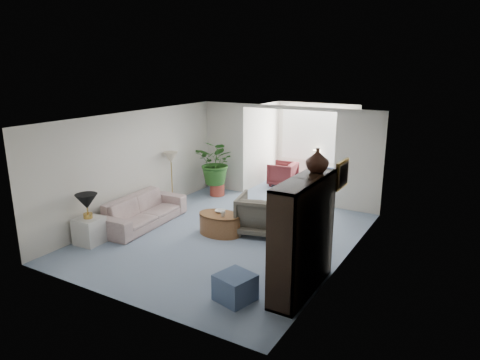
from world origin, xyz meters
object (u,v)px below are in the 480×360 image
Objects in this scene: coffee_bowl at (220,211)px; entertainment_cabinet at (303,236)px; sofa at (143,211)px; end_table at (89,231)px; floor_lamp at (171,158)px; plant_pot at (217,190)px; side_table_dark at (296,222)px; ottoman at (235,287)px; sunroom_chair_blue at (331,181)px; sunroom_chair_maroon at (283,174)px; table_lamp at (87,201)px; sunroom_table at (315,175)px; cabinet_urn at (317,160)px; wingback_chair at (260,214)px; framed_picture at (343,174)px; coffee_table at (220,224)px; coffee_cup at (223,214)px.

entertainment_cabinet is (2.47, -1.43, 0.45)m from coffee_bowl.
coffee_bowl is at bearing -77.75° from sofa.
end_table is 2.70m from coffee_bowl.
floor_lamp is 0.90× the size of plant_pot.
side_table_dark reaches higher than ottoman.
sunroom_chair_blue is (1.09, 4.06, -0.14)m from coffee_bowl.
sunroom_chair_maroon reaches higher than ottoman.
table_lamp is (0.00, 0.00, 0.62)m from end_table.
side_table_dark is 4.28m from sunroom_table.
coffee_bowl is 0.56× the size of cabinet_urn.
sofa is 2.67m from wingback_chair.
framed_picture reaches higher than sunroom_table.
sunroom_chair_maroon is (-1.50, 0.00, 0.02)m from sunroom_chair_blue.
floor_lamp reaches higher than side_table_dark.
sunroom_chair_blue is at bearing -45.00° from sunroom_table.
cabinet_urn is at bearing -38.26° from plant_pot.
ottoman is (3.78, -3.17, -1.04)m from floor_lamp.
sunroom_chair_blue is at bearing 95.59° from ottoman.
framed_picture is 0.53× the size of coffee_table.
sunroom_table is at bearing 40.46° from sunroom_chair_blue.
entertainment_cabinet is at bearing -64.61° from side_table_dark.
entertainment_cabinet is (2.42, -1.33, 0.70)m from coffee_table.
floor_lamp is at bearing 8.77° from sofa.
sunroom_chair_blue is 0.96× the size of sunroom_chair_maroon.
cabinet_urn is at bearing -20.70° from coffee_bowl.
ottoman is (1.66, -2.13, -0.02)m from coffee_table.
cabinet_urn reaches higher than coffee_cup.
sunroom_table is at bearing 88.36° from coffee_cup.
cabinet_urn reaches higher than table_lamp.
entertainment_cabinet is at bearing -42.41° from plant_pot.
sunroom_chair_blue is at bearing -109.02° from wingback_chair.
coffee_bowl is at bearing 1.17° from sunroom_chair_maroon.
coffee_table is 8.64× the size of coffee_cup.
coffee_table is 2.70m from ottoman.
sofa reaches higher than coffee_bowl.
sunroom_chair_blue reaches higher than coffee_cup.
floor_lamp is 4.98m from cabinet_urn.
coffee_bowl is (1.75, 0.50, 0.15)m from sofa.
coffee_table is at bearing 127.99° from ottoman.
sunroom_table is (1.88, 2.59, 0.09)m from plant_pot.
wingback_chair is at bearing 109.91° from ottoman.
sunroom_chair_blue is (0.33, 3.68, -0.09)m from wingback_chair.
end_table is 2.72m from coffee_cup.
floor_lamp reaches higher than ottoman.
coffee_table is 4.19m from sunroom_chair_maroon.
sunroom_table is at bearing -25.26° from sofa.
plant_pot is at bearing 152.81° from side_table_dark.
coffee_table is 2.45× the size of cabinet_urn.
sunroom_table is at bearing -98.48° from wingback_chair.
sunroom_chair_blue is (-0.62, 6.29, 0.13)m from ottoman.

